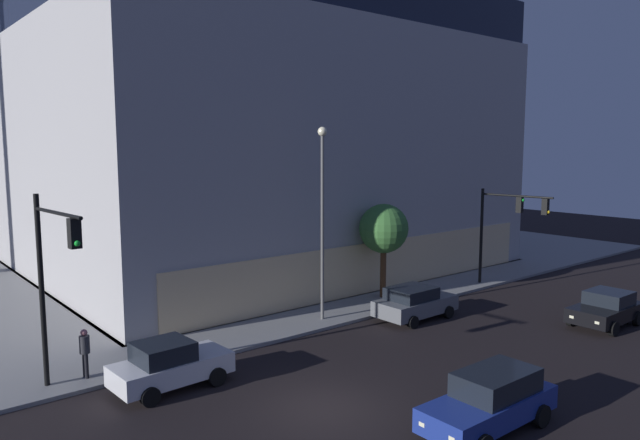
% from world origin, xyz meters
% --- Properties ---
extents(ground_plane, '(120.00, 120.00, 0.00)m').
position_xyz_m(ground_plane, '(0.00, 0.00, 0.00)').
color(ground_plane, black).
extents(sidewalk_corner, '(80.00, 60.00, 0.15)m').
position_xyz_m(sidewalk_corner, '(0.00, 36.10, 0.07)').
color(sidewalk_corner, gray).
rests_on(sidewalk_corner, ground).
extents(modern_building, '(29.87, 24.88, 18.35)m').
position_xyz_m(modern_building, '(12.00, 21.75, 9.10)').
color(modern_building, '#4C4C51').
rests_on(modern_building, ground).
extents(traffic_light_near_corner, '(0.49, 3.81, 6.65)m').
position_xyz_m(traffic_light_near_corner, '(-6.31, 6.14, 4.51)').
color(traffic_light_near_corner, black).
rests_on(traffic_light_near_corner, sidewalk_corner).
extents(traffic_light_far_corner, '(0.64, 4.36, 5.73)m').
position_xyz_m(traffic_light_far_corner, '(18.44, 5.30, 4.27)').
color(traffic_light_far_corner, black).
rests_on(traffic_light_far_corner, sidewalk_corner).
extents(street_lamp_sidewalk, '(0.44, 0.44, 9.12)m').
position_xyz_m(street_lamp_sidewalk, '(6.01, 7.23, 5.77)').
color(street_lamp_sidewalk, '#5E5E5E').
rests_on(street_lamp_sidewalk, sidewalk_corner).
extents(sidewalk_tree, '(2.68, 2.68, 5.14)m').
position_xyz_m(sidewalk_tree, '(11.24, 8.30, 3.91)').
color(sidewalk_tree, '#54351E').
rests_on(sidewalk_tree, sidewalk_corner).
extents(pedestrian_waiting, '(0.36, 0.36, 1.78)m').
position_xyz_m(pedestrian_waiting, '(-5.12, 7.09, 1.21)').
color(pedestrian_waiting, black).
rests_on(pedestrian_waiting, sidewalk_corner).
extents(car_white, '(4.12, 2.20, 1.70)m').
position_xyz_m(car_white, '(-3.06, 4.63, 0.84)').
color(car_white, silver).
rests_on(car_white, ground).
extents(car_blue, '(4.71, 2.03, 1.76)m').
position_xyz_m(car_blue, '(2.96, -4.23, 0.90)').
color(car_blue, navy).
rests_on(car_blue, ground).
extents(car_grey, '(4.25, 2.22, 1.61)m').
position_xyz_m(car_grey, '(9.79, 4.74, 0.82)').
color(car_grey, slate).
rests_on(car_grey, ground).
extents(car_black, '(4.05, 2.19, 1.61)m').
position_xyz_m(car_black, '(15.91, -1.70, 0.82)').
color(car_black, black).
rests_on(car_black, ground).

